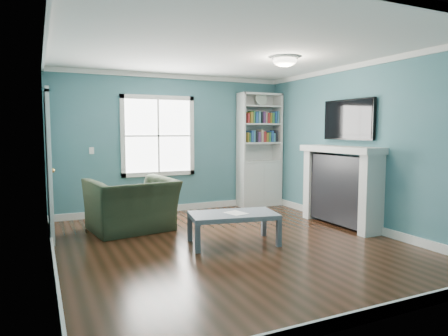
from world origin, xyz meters
name	(u,v)px	position (x,y,z in m)	size (l,w,h in m)	color
floor	(231,244)	(0.00, 0.00, 0.00)	(5.00, 5.00, 0.00)	black
room_walls	(231,128)	(0.00, 0.00, 1.58)	(5.00, 5.00, 5.00)	#397074
trim	(231,154)	(0.00, 0.00, 1.24)	(4.50, 5.00, 2.60)	white
window	(158,136)	(-0.30, 2.49, 1.45)	(1.40, 0.06, 1.50)	white
bookshelf	(259,161)	(1.77, 2.30, 0.92)	(0.90, 0.35, 2.31)	silver
fireplace	(341,187)	(2.08, 0.20, 0.64)	(0.44, 1.58, 1.30)	black
tv	(349,120)	(2.20, 0.20, 1.72)	(0.06, 1.10, 0.65)	black
door	(48,164)	(-2.22, 1.40, 1.07)	(0.12, 0.98, 2.17)	silver
ceiling_fixture	(285,60)	(0.90, 0.10, 2.55)	(0.38, 0.38, 0.15)	white
light_switch	(92,151)	(-1.50, 2.48, 1.20)	(0.08, 0.01, 0.12)	white
recliner	(132,196)	(-1.07, 1.32, 0.54)	(1.23, 0.80, 1.08)	black
coffee_table	(233,217)	(0.04, 0.01, 0.37)	(1.27, 0.84, 0.43)	#545964
paper_sheet	(236,213)	(0.06, -0.02, 0.43)	(0.23, 0.29, 0.00)	white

